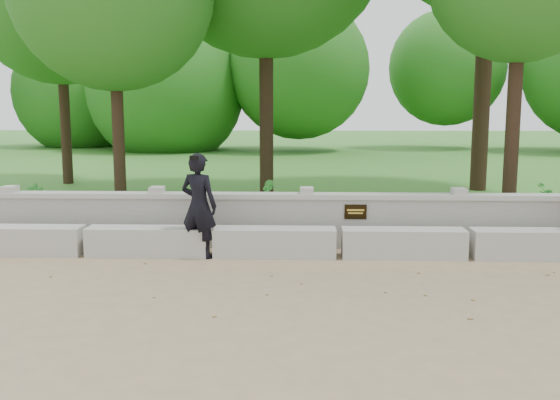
{
  "coord_description": "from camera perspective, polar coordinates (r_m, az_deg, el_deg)",
  "views": [
    {
      "loc": [
        -0.59,
        -7.62,
        2.34
      ],
      "look_at": [
        -0.92,
        1.95,
        0.89
      ],
      "focal_mm": 40.0,
      "sensor_mm": 36.0,
      "label": 1
    }
  ],
  "objects": [
    {
      "name": "man_main",
      "position": [
        9.67,
        -7.43,
        -0.51
      ],
      "size": [
        0.69,
        0.65,
        1.63
      ],
      "color": "black",
      "rests_on": "ground"
    },
    {
      "name": "parapet_wall",
      "position": [
        10.4,
        5.19,
        -1.79
      ],
      "size": [
        12.5,
        0.35,
        0.9
      ],
      "color": "#ACAAA3",
      "rests_on": "ground"
    },
    {
      "name": "lawn",
      "position": [
        21.74,
        3.53,
        2.76
      ],
      "size": [
        40.0,
        22.0,
        0.25
      ],
      "primitive_type": "cube",
      "color": "#376B26",
      "rests_on": "ground"
    },
    {
      "name": "ground",
      "position": [
        7.99,
        6.18,
        -8.44
      ],
      "size": [
        80.0,
        80.0,
        0.0
      ],
      "primitive_type": "plane",
      "color": "#977E5C",
      "rests_on": "ground"
    },
    {
      "name": "shrub_b",
      "position": [
        12.72,
        -1.21,
        0.52
      ],
      "size": [
        0.32,
        0.37,
        0.59
      ],
      "primitive_type": "imported",
      "rotation": [
        0.0,
        0.0,
        1.78
      ],
      "color": "#2F842C",
      "rests_on": "lawn"
    },
    {
      "name": "concrete_bench",
      "position": [
        9.76,
        5.4,
        -3.91
      ],
      "size": [
        11.9,
        0.45,
        0.45
      ],
      "color": "#B7B5AD",
      "rests_on": "ground"
    },
    {
      "name": "shrub_a",
      "position": [
        12.96,
        -21.48,
        0.09
      ],
      "size": [
        0.36,
        0.29,
        0.6
      ],
      "primitive_type": "imported",
      "rotation": [
        0.0,
        0.0,
        0.27
      ],
      "color": "#2F842C",
      "rests_on": "lawn"
    },
    {
      "name": "shrub_c",
      "position": [
        12.93,
        23.49,
        -0.01
      ],
      "size": [
        0.73,
        0.73,
        0.62
      ],
      "primitive_type": "imported",
      "rotation": [
        0.0,
        0.0,
        3.94
      ],
      "color": "#2F842C",
      "rests_on": "lawn"
    }
  ]
}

